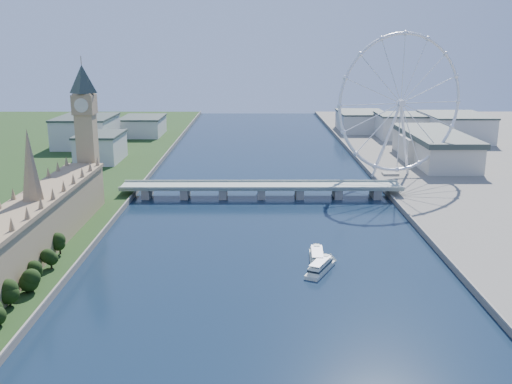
{
  "coord_description": "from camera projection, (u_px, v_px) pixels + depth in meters",
  "views": [
    {
      "loc": [
        -4.84,
        -135.19,
        116.38
      ],
      "look_at": [
        -4.3,
        210.0,
        27.2
      ],
      "focal_mm": 40.0,
      "sensor_mm": 36.0,
      "label": 1
    }
  ],
  "objects": [
    {
      "name": "city_skyline",
      "position": [
        291.0,
        129.0,
        698.1
      ],
      "size": [
        505.0,
        280.0,
        32.0
      ],
      "color": "beige",
      "rests_on": "ground"
    },
    {
      "name": "big_ben",
      "position": [
        85.0,
        116.0,
        412.33
      ],
      "size": [
        20.02,
        20.02,
        110.0
      ],
      "color": "tan",
      "rests_on": "ground"
    },
    {
      "name": "tour_boat_far",
      "position": [
        320.0,
        272.0,
        301.77
      ],
      "size": [
        20.53,
        30.48,
        6.69
      ],
      "primitive_type": null,
      "rotation": [
        0.0,
        0.0,
        -0.47
      ],
      "color": "silver",
      "rests_on": "ground"
    },
    {
      "name": "parliament_range",
      "position": [
        36.0,
        225.0,
        319.79
      ],
      "size": [
        24.0,
        200.0,
        70.0
      ],
      "color": "tan",
      "rests_on": "ground"
    },
    {
      "name": "london_eye",
      "position": [
        401.0,
        104.0,
        487.09
      ],
      "size": [
        113.6,
        39.12,
        124.3
      ],
      "color": "silver",
      "rests_on": "ground"
    },
    {
      "name": "tour_boat_near",
      "position": [
        317.0,
        262.0,
        315.03
      ],
      "size": [
        10.24,
        32.21,
        7.03
      ],
      "primitive_type": null,
      "rotation": [
        0.0,
        0.0,
        -0.07
      ],
      "color": "silver",
      "rests_on": "ground"
    },
    {
      "name": "county_hall",
      "position": [
        433.0,
        164.0,
        576.61
      ],
      "size": [
        54.0,
        144.0,
        35.0
      ],
      "primitive_type": null,
      "color": "beige",
      "rests_on": "ground"
    },
    {
      "name": "westminster_bridge",
      "position": [
        261.0,
        189.0,
        448.82
      ],
      "size": [
        220.0,
        22.0,
        9.5
      ],
      "color": "gray",
      "rests_on": "ground"
    }
  ]
}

